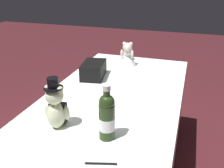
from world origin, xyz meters
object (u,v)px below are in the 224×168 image
(teddy_bear_groom, at_px, (56,107))
(champagne_bottle, at_px, (107,116))
(gift_case_black, at_px, (94,70))
(teddy_bear_bride, at_px, (128,55))
(signing_pen, at_px, (100,163))

(teddy_bear_groom, relative_size, champagne_bottle, 0.99)
(gift_case_black, bearing_deg, champagne_bottle, -153.47)
(teddy_bear_groom, xyz_separation_m, champagne_bottle, (-0.02, -0.30, 0.00))
(champagne_bottle, height_order, gift_case_black, champagne_bottle)
(teddy_bear_bride, relative_size, signing_pen, 1.50)
(champagne_bottle, bearing_deg, signing_pen, -170.23)
(teddy_bear_groom, distance_m, signing_pen, 0.42)
(champagne_bottle, bearing_deg, teddy_bear_groom, 86.93)
(teddy_bear_bride, xyz_separation_m, champagne_bottle, (-1.16, -0.20, 0.03))
(teddy_bear_groom, height_order, gift_case_black, teddy_bear_groom)
(signing_pen, relative_size, gift_case_black, 0.50)
(teddy_bear_groom, distance_m, gift_case_black, 0.76)
(teddy_bear_groom, xyz_separation_m, teddy_bear_bride, (1.14, -0.11, -0.03))
(teddy_bear_bride, bearing_deg, champagne_bottle, -170.45)
(teddy_bear_bride, distance_m, champagne_bottle, 1.18)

